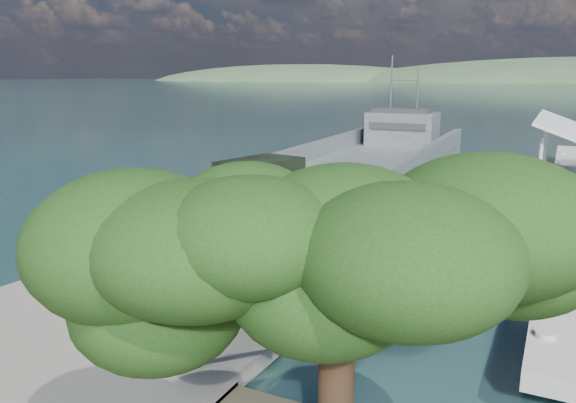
{
  "coord_description": "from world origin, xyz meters",
  "views": [
    {
      "loc": [
        11.3,
        -16.2,
        7.57
      ],
      "look_at": [
        0.44,
        6.0,
        1.94
      ],
      "focal_mm": 35.0,
      "sensor_mm": 36.0,
      "label": 1
    }
  ],
  "objects_px": {
    "military_truck": "(239,206)",
    "overhang_tree": "(320,245)",
    "soldier": "(179,242)",
    "landing_craft": "(369,172)"
  },
  "relations": [
    {
      "from": "soldier",
      "to": "overhang_tree",
      "type": "xyz_separation_m",
      "value": [
        9.33,
        -8.67,
        3.58
      ]
    },
    {
      "from": "soldier",
      "to": "overhang_tree",
      "type": "height_order",
      "value": "overhang_tree"
    },
    {
      "from": "military_truck",
      "to": "overhang_tree",
      "type": "relative_size",
      "value": 1.15
    },
    {
      "from": "landing_craft",
      "to": "military_truck",
      "type": "relative_size",
      "value": 4.18
    },
    {
      "from": "military_truck",
      "to": "soldier",
      "type": "height_order",
      "value": "military_truck"
    },
    {
      "from": "military_truck",
      "to": "soldier",
      "type": "relative_size",
      "value": 4.21
    },
    {
      "from": "military_truck",
      "to": "soldier",
      "type": "bearing_deg",
      "value": -93.21
    },
    {
      "from": "landing_craft",
      "to": "soldier",
      "type": "height_order",
      "value": "landing_craft"
    },
    {
      "from": "military_truck",
      "to": "overhang_tree",
      "type": "xyz_separation_m",
      "value": [
        8.5,
        -11.67,
        2.76
      ]
    },
    {
      "from": "landing_craft",
      "to": "soldier",
      "type": "bearing_deg",
      "value": -92.08
    }
  ]
}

